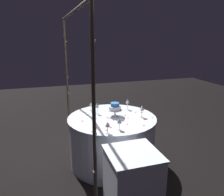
# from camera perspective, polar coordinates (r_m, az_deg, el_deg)

# --- Properties ---
(ground_plane) EXTENTS (12.00, 12.00, 0.00)m
(ground_plane) POSITION_cam_1_polar(r_m,az_deg,el_deg) (3.69, 0.00, -15.91)
(ground_plane) COLOR black
(decorative_arch) EXTENTS (2.30, 0.06, 2.24)m
(decorative_arch) POSITION_cam_1_polar(r_m,az_deg,el_deg) (3.06, -9.51, 7.07)
(decorative_arch) COLOR #473D2D
(decorative_arch) RESTS_ON ground
(main_table) EXTENTS (1.34, 1.34, 0.75)m
(main_table) POSITION_cam_1_polar(r_m,az_deg,el_deg) (3.51, 0.00, -10.69)
(main_table) COLOR silver
(main_table) RESTS_ON ground
(side_table) EXTENTS (0.54, 0.54, 0.77)m
(side_table) POSITION_cam_1_polar(r_m,az_deg,el_deg) (2.56, 5.23, -21.32)
(side_table) COLOR silver
(side_table) RESTS_ON ground
(tiered_cake) EXTENTS (0.22, 0.22, 0.21)m
(tiered_cake) POSITION_cam_1_polar(r_m,az_deg,el_deg) (3.35, 0.76, -2.47)
(tiered_cake) COLOR silver
(tiered_cake) RESTS_ON main_table
(wine_glass_0) EXTENTS (0.07, 0.07, 0.19)m
(wine_glass_0) POSITION_cam_1_polar(r_m,az_deg,el_deg) (3.35, 7.71, -2.60)
(wine_glass_0) COLOR silver
(wine_glass_0) RESTS_ON main_table
(wine_glass_1) EXTENTS (0.06, 0.06, 0.18)m
(wine_glass_1) POSITION_cam_1_polar(r_m,az_deg,el_deg) (3.68, 4.02, -0.91)
(wine_glass_1) COLOR silver
(wine_glass_1) RESTS_ON main_table
(wine_glass_2) EXTENTS (0.06, 0.06, 0.18)m
(wine_glass_2) POSITION_cam_1_polar(r_m,az_deg,el_deg) (3.47, -3.83, -2.02)
(wine_glass_2) COLOR silver
(wine_glass_2) RESTS_ON main_table
(wine_glass_3) EXTENTS (0.07, 0.07, 0.16)m
(wine_glass_3) POSITION_cam_1_polar(r_m,az_deg,el_deg) (2.77, -1.16, -6.87)
(wine_glass_3) COLOR silver
(wine_glass_3) RESTS_ON main_table
(wine_glass_4) EXTENTS (0.06, 0.06, 0.14)m
(wine_glass_4) POSITION_cam_1_polar(r_m,az_deg,el_deg) (3.64, -5.42, -1.73)
(wine_glass_4) COLOR silver
(wine_glass_4) RESTS_ON main_table
(wine_glass_5) EXTENTS (0.07, 0.07, 0.17)m
(wine_glass_5) POSITION_cam_1_polar(r_m,az_deg,el_deg) (2.88, 1.90, -5.86)
(wine_glass_5) COLOR silver
(wine_glass_5) RESTS_ON main_table
(rose_petal_0) EXTENTS (0.02, 0.02, 0.00)m
(rose_petal_0) POSITION_cam_1_polar(r_m,az_deg,el_deg) (3.22, 0.39, -5.83)
(rose_petal_0) COLOR red
(rose_petal_0) RESTS_ON main_table
(rose_petal_1) EXTENTS (0.02, 0.03, 0.00)m
(rose_petal_1) POSITION_cam_1_polar(r_m,az_deg,el_deg) (3.08, 8.18, -7.01)
(rose_petal_1) COLOR red
(rose_petal_1) RESTS_ON main_table
(rose_petal_2) EXTENTS (0.04, 0.03, 0.00)m
(rose_petal_2) POSITION_cam_1_polar(r_m,az_deg,el_deg) (3.59, 6.08, -3.66)
(rose_petal_2) COLOR red
(rose_petal_2) RESTS_ON main_table
(rose_petal_3) EXTENTS (0.04, 0.04, 0.00)m
(rose_petal_3) POSITION_cam_1_polar(r_m,az_deg,el_deg) (2.98, -0.36, -7.62)
(rose_petal_3) COLOR red
(rose_petal_3) RESTS_ON main_table
(rose_petal_4) EXTENTS (0.04, 0.04, 0.00)m
(rose_petal_4) POSITION_cam_1_polar(r_m,az_deg,el_deg) (3.44, 3.39, -4.45)
(rose_petal_4) COLOR red
(rose_petal_4) RESTS_ON main_table
(rose_petal_5) EXTENTS (0.05, 0.05, 0.00)m
(rose_petal_5) POSITION_cam_1_polar(r_m,az_deg,el_deg) (3.00, -4.20, -7.52)
(rose_petal_5) COLOR red
(rose_petal_5) RESTS_ON main_table
(rose_petal_6) EXTENTS (0.04, 0.03, 0.00)m
(rose_petal_6) POSITION_cam_1_polar(r_m,az_deg,el_deg) (3.12, -0.91, -6.55)
(rose_petal_6) COLOR red
(rose_petal_6) RESTS_ON main_table
(rose_petal_7) EXTENTS (0.03, 0.04, 0.00)m
(rose_petal_7) POSITION_cam_1_polar(r_m,az_deg,el_deg) (2.95, -3.98, -7.92)
(rose_petal_7) COLOR red
(rose_petal_7) RESTS_ON main_table
(rose_petal_8) EXTENTS (0.03, 0.03, 0.00)m
(rose_petal_8) POSITION_cam_1_polar(r_m,az_deg,el_deg) (3.29, 8.32, -5.53)
(rose_petal_8) COLOR red
(rose_petal_8) RESTS_ON main_table
(rose_petal_9) EXTENTS (0.04, 0.04, 0.00)m
(rose_petal_9) POSITION_cam_1_polar(r_m,az_deg,el_deg) (3.30, -0.83, -5.33)
(rose_petal_9) COLOR red
(rose_petal_9) RESTS_ON main_table
(rose_petal_10) EXTENTS (0.03, 0.04, 0.00)m
(rose_petal_10) POSITION_cam_1_polar(r_m,az_deg,el_deg) (3.23, -7.60, -5.90)
(rose_petal_10) COLOR red
(rose_petal_10) RESTS_ON main_table
(rose_petal_11) EXTENTS (0.05, 0.05, 0.00)m
(rose_petal_11) POSITION_cam_1_polar(r_m,az_deg,el_deg) (3.60, 7.62, -3.67)
(rose_petal_11) COLOR red
(rose_petal_11) RESTS_ON main_table
(rose_petal_12) EXTENTS (0.04, 0.03, 0.00)m
(rose_petal_12) POSITION_cam_1_polar(r_m,az_deg,el_deg) (3.35, -1.28, -5.00)
(rose_petal_12) COLOR red
(rose_petal_12) RESTS_ON main_table
(rose_petal_13) EXTENTS (0.03, 0.03, 0.00)m
(rose_petal_13) POSITION_cam_1_polar(r_m,az_deg,el_deg) (3.20, 2.82, -5.98)
(rose_petal_13) COLOR red
(rose_petal_13) RESTS_ON main_table
(rose_petal_14) EXTENTS (0.04, 0.04, 0.00)m
(rose_petal_14) POSITION_cam_1_polar(r_m,az_deg,el_deg) (2.91, -1.43, -8.28)
(rose_petal_14) COLOR red
(rose_petal_14) RESTS_ON main_table
(rose_petal_15) EXTENTS (0.03, 0.04, 0.00)m
(rose_petal_15) POSITION_cam_1_polar(r_m,az_deg,el_deg) (3.30, -4.20, -5.34)
(rose_petal_15) COLOR red
(rose_petal_15) RESTS_ON main_table
(rose_petal_16) EXTENTS (0.03, 0.03, 0.00)m
(rose_petal_16) POSITION_cam_1_polar(r_m,az_deg,el_deg) (3.32, 4.13, -5.20)
(rose_petal_16) COLOR red
(rose_petal_16) RESTS_ON main_table
(rose_petal_17) EXTENTS (0.03, 0.03, 0.00)m
(rose_petal_17) POSITION_cam_1_polar(r_m,az_deg,el_deg) (3.41, 10.37, -4.91)
(rose_petal_17) COLOR red
(rose_petal_17) RESTS_ON main_table
(rose_petal_18) EXTENTS (0.03, 0.03, 0.00)m
(rose_petal_18) POSITION_cam_1_polar(r_m,az_deg,el_deg) (3.10, 4.03, -6.75)
(rose_petal_18) COLOR red
(rose_petal_18) RESTS_ON main_table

